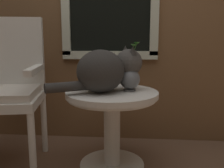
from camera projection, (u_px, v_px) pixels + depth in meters
wicker_side_table at (112, 115)px, 1.68m from camera, size 0.63×0.63×0.55m
wicker_chair at (5, 83)px, 1.73m from camera, size 0.58×0.57×1.06m
cat at (106, 70)px, 1.61m from camera, size 0.60×0.41×0.31m
pewter_vase_with_ivy at (130, 76)px, 1.66m from camera, size 0.14×0.14×0.33m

